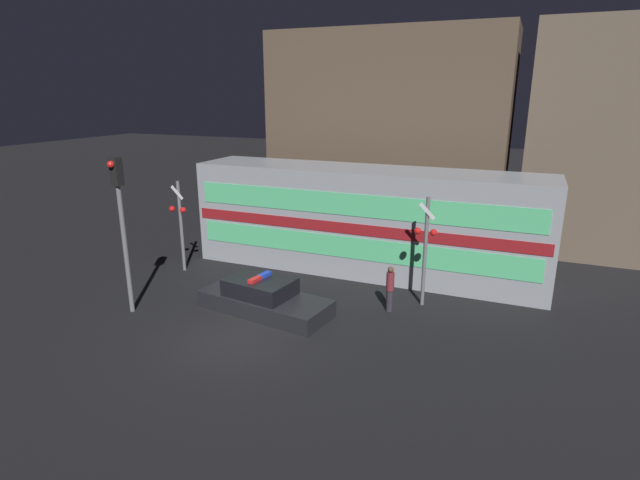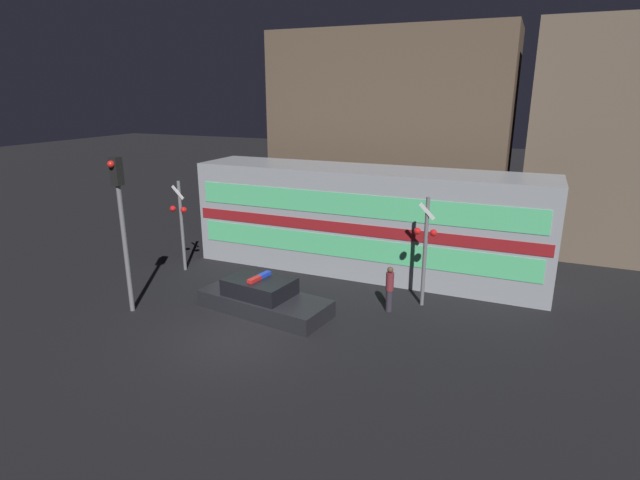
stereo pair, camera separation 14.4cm
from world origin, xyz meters
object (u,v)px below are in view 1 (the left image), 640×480
pedestrian (390,288)px  crossing_signal_near (425,245)px  police_car (264,298)px  traffic_light_corner (121,216)px  train (366,221)px

pedestrian → crossing_signal_near: bearing=45.0°
police_car → traffic_light_corner: size_ratio=0.91×
pedestrian → traffic_light_corner: bearing=-157.1°
train → crossing_signal_near: size_ratio=3.71×
police_car → crossing_signal_near: crossing_signal_near is taller
crossing_signal_near → police_car: bearing=-152.0°
police_car → pedestrian: size_ratio=2.98×
train → traffic_light_corner: size_ratio=2.73×
police_car → pedestrian: 4.35m
train → crossing_signal_near: 4.03m
police_car → crossing_signal_near: size_ratio=1.24×
train → traffic_light_corner: bearing=-130.8°
train → traffic_light_corner: (-6.12, -7.09, 1.23)m
train → police_car: 5.89m
crossing_signal_near → pedestrian: bearing=-135.0°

